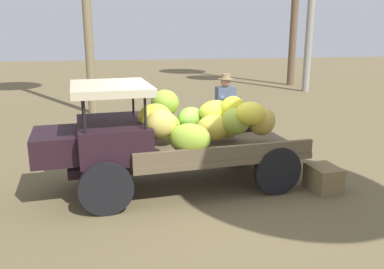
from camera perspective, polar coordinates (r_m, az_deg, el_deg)
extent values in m
plane|color=brown|center=(7.24, 0.99, -7.12)|extent=(60.00, 60.00, 0.00)
cube|color=black|center=(7.07, -0.78, -3.70)|extent=(4.02, 0.85, 0.16)
cylinder|color=black|center=(6.13, -12.05, -7.53)|extent=(0.83, 0.22, 0.82)
cylinder|color=black|center=(7.63, -12.97, -3.08)|extent=(0.83, 0.22, 0.82)
cylinder|color=black|center=(6.87, 12.01, -5.06)|extent=(0.83, 0.22, 0.82)
cylinder|color=black|center=(8.24, 6.83, -1.48)|extent=(0.83, 0.22, 0.82)
cube|color=brown|center=(7.15, 2.70, -2.01)|extent=(3.16, 2.02, 0.10)
cube|color=brown|center=(6.38, 5.02, -2.62)|extent=(2.99, 0.39, 0.22)
cube|color=brown|center=(7.84, 0.84, 0.74)|extent=(2.99, 0.39, 0.22)
cube|color=black|center=(6.72, -11.13, -0.48)|extent=(1.25, 1.62, 0.55)
cube|color=black|center=(6.73, -18.75, -1.47)|extent=(0.81, 1.13, 0.44)
cylinder|color=black|center=(5.95, -15.04, 2.76)|extent=(0.04, 0.04, 0.55)
cylinder|color=black|center=(7.22, -15.31, 4.79)|extent=(0.04, 0.04, 0.55)
cylinder|color=black|center=(6.02, -6.64, 3.32)|extent=(0.04, 0.04, 0.55)
cylinder|color=black|center=(7.28, -8.35, 5.24)|extent=(0.04, 0.04, 0.55)
cube|color=#C4B896|center=(6.56, -11.49, 6.49)|extent=(1.37, 1.64, 0.12)
ellipsoid|color=#B7C739|center=(7.38, 3.34, 3.24)|extent=(0.78, 0.72, 0.56)
ellipsoid|color=#83BE3F|center=(7.37, -0.25, 2.37)|extent=(0.77, 0.77, 0.52)
ellipsoid|color=gold|center=(7.13, 3.09, 1.00)|extent=(0.67, 0.52, 0.47)
ellipsoid|color=#97AC3B|center=(7.06, 6.18, 1.85)|extent=(0.61, 0.61, 0.54)
ellipsoid|color=#84AB2F|center=(7.22, -3.86, 4.49)|extent=(0.70, 0.78, 0.64)
ellipsoid|color=#95B935|center=(6.30, -0.31, -0.62)|extent=(0.76, 0.64, 0.53)
ellipsoid|color=#92AB2F|center=(7.08, -3.48, 1.11)|extent=(0.70, 0.70, 0.51)
ellipsoid|color=gold|center=(6.59, -5.30, 2.56)|extent=(0.60, 0.47, 0.44)
ellipsoid|color=gold|center=(6.89, 8.30, 2.99)|extent=(0.67, 0.65, 0.42)
ellipsoid|color=#D1BD53|center=(6.32, -4.42, 1.52)|extent=(0.58, 0.49, 0.46)
ellipsoid|color=gold|center=(7.25, 9.95, 1.78)|extent=(0.72, 0.70, 0.52)
ellipsoid|color=gold|center=(7.40, 5.26, 1.40)|extent=(0.70, 0.71, 0.52)
ellipsoid|color=yellow|center=(7.29, 5.80, 3.78)|extent=(0.47, 0.37, 0.43)
cylinder|color=#445C6A|center=(9.00, 5.41, 0.17)|extent=(0.15, 0.15, 0.88)
cylinder|color=#445C6A|center=(8.91, 3.85, 0.05)|extent=(0.15, 0.15, 0.88)
cube|color=#4C5A6F|center=(8.80, 4.73, 4.78)|extent=(0.42, 0.28, 0.60)
cylinder|color=#4C5A6F|center=(8.72, 5.59, 5.28)|extent=(0.35, 0.36, 0.10)
cylinder|color=#4C5A6F|center=(8.65, 4.35, 5.23)|extent=(0.30, 0.39, 0.10)
sphere|color=tan|center=(8.73, 4.79, 7.43)|extent=(0.22, 0.22, 0.22)
cylinder|color=#957852|center=(8.73, 4.80, 7.86)|extent=(0.34, 0.34, 0.02)
cylinder|color=#957852|center=(8.72, 4.81, 8.25)|extent=(0.20, 0.20, 0.10)
cube|color=olive|center=(7.31, 18.10, -5.89)|extent=(0.51, 0.64, 0.42)
cylinder|color=gray|center=(18.50, 16.54, 17.31)|extent=(0.31, 0.31, 7.40)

